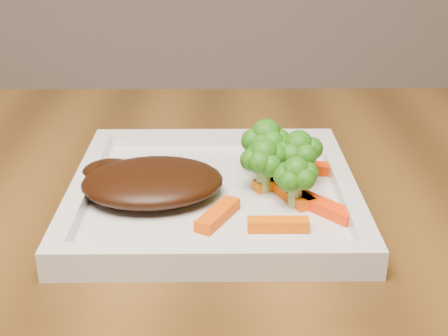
{
  "coord_description": "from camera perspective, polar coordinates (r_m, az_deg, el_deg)",
  "views": [
    {
      "loc": [
        -0.32,
        -0.65,
        1.03
      ],
      "look_at": [
        -0.31,
        -0.11,
        0.79
      ],
      "focal_mm": 50.0,
      "sensor_mm": 36.0,
      "label": 1
    }
  ],
  "objects": [
    {
      "name": "carrot_5",
      "position": [
        0.59,
        5.97,
        -2.17
      ],
      "size": [
        0.04,
        0.07,
        0.01
      ],
      "primitive_type": "cube",
      "rotation": [
        0.0,
        0.0,
        -1.1
      ],
      "color": "#E35503",
      "rests_on": "plate"
    },
    {
      "name": "carrot_3",
      "position": [
        0.65,
        8.06,
        0.02
      ],
      "size": [
        0.06,
        0.03,
        0.01
      ],
      "primitive_type": "cube",
      "rotation": [
        0.0,
        0.0,
        -0.22
      ],
      "color": "red",
      "rests_on": "plate"
    },
    {
      "name": "plate",
      "position": [
        0.61,
        -0.95,
        -2.68
      ],
      "size": [
        0.27,
        0.27,
        0.01
      ],
      "primitive_type": "cube",
      "color": "silver",
      "rests_on": "dining_table"
    },
    {
      "name": "broccoli_2",
      "position": [
        0.57,
        6.59,
        -0.78
      ],
      "size": [
        0.06,
        0.06,
        0.06
      ],
      "primitive_type": null,
      "rotation": [
        0.0,
        0.0,
        0.41
      ],
      "color": "#1A6D12",
      "rests_on": "plate"
    },
    {
      "name": "carrot_0",
      "position": [
        0.54,
        4.98,
        -5.17
      ],
      "size": [
        0.05,
        0.01,
        0.01
      ],
      "primitive_type": "cube",
      "rotation": [
        0.0,
        0.0,
        -0.01
      ],
      "color": "#E75C03",
      "rests_on": "plate"
    },
    {
      "name": "carrot_1",
      "position": [
        0.57,
        9.18,
        -3.56
      ],
      "size": [
        0.05,
        0.06,
        0.01
      ],
      "primitive_type": "cube",
      "rotation": [
        0.0,
        0.0,
        -0.83
      ],
      "color": "#FF3804",
      "rests_on": "plate"
    },
    {
      "name": "broccoli_1",
      "position": [
        0.61,
        6.79,
        1.26
      ],
      "size": [
        0.07,
        0.07,
        0.06
      ],
      "primitive_type": null,
      "rotation": [
        0.0,
        0.0,
        -0.4
      ],
      "color": "#185C0F",
      "rests_on": "plate"
    },
    {
      "name": "broccoli_3",
      "position": [
        0.59,
        3.65,
        0.59
      ],
      "size": [
        0.06,
        0.06,
        0.06
      ],
      "primitive_type": null,
      "rotation": [
        0.0,
        0.0,
        -0.19
      ],
      "color": "#1D6010",
      "rests_on": "plate"
    },
    {
      "name": "carrot_2",
      "position": [
        0.55,
        -0.57,
        -4.29
      ],
      "size": [
        0.04,
        0.06,
        0.01
      ],
      "primitive_type": "cube",
      "rotation": [
        0.0,
        0.0,
        1.07
      ],
      "color": "#EC5003",
      "rests_on": "plate"
    },
    {
      "name": "steak",
      "position": [
        0.59,
        -6.54,
        -1.25
      ],
      "size": [
        0.14,
        0.12,
        0.03
      ],
      "primitive_type": "ellipsoid",
      "rotation": [
        0.0,
        0.0,
        0.11
      ],
      "color": "black",
      "rests_on": "plate"
    },
    {
      "name": "carrot_6",
      "position": [
        0.61,
        4.97,
        -1.27
      ],
      "size": [
        0.05,
        0.03,
        0.01
      ],
      "primitive_type": "cube",
      "rotation": [
        0.0,
        0.0,
        0.46
      ],
      "color": "orange",
      "rests_on": "plate"
    },
    {
      "name": "broccoli_0",
      "position": [
        0.63,
        3.85,
        2.33
      ],
      "size": [
        0.07,
        0.07,
        0.07
      ],
      "primitive_type": null,
      "rotation": [
        0.0,
        0.0,
        0.2
      ],
      "color": "#266911",
      "rests_on": "plate"
    }
  ]
}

